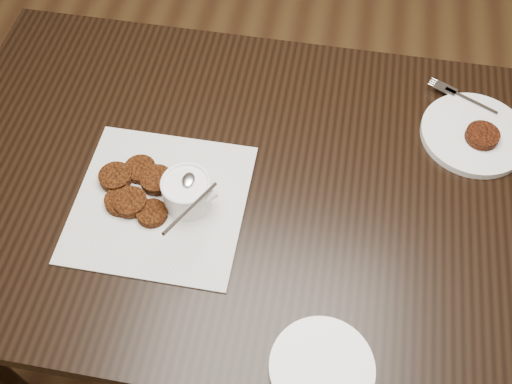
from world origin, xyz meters
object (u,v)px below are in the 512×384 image
at_px(napkin, 160,203).
at_px(sauce_ramekin, 185,182).
at_px(plate_with_patty, 475,132).
at_px(table, 252,266).
at_px(plate_empty, 322,368).

relative_size(napkin, sauce_ramekin, 2.52).
bearing_deg(napkin, sauce_ramekin, 12.25).
distance_m(sauce_ramekin, plate_with_patty, 0.63).
xyz_separation_m(table, plate_empty, (0.18, -0.35, 0.38)).
relative_size(sauce_ramekin, plate_with_patty, 0.59).
height_order(napkin, plate_with_patty, plate_with_patty).
relative_size(plate_with_patty, plate_empty, 1.27).
bearing_deg(plate_empty, napkin, 142.45).
bearing_deg(sauce_ramekin, napkin, -167.75).
distance_m(plate_with_patty, plate_empty, 0.61).
bearing_deg(napkin, table, 24.51).
relative_size(napkin, plate_with_patty, 1.49).
height_order(table, sauce_ramekin, sauce_ramekin).
height_order(sauce_ramekin, plate_with_patty, sauce_ramekin).
distance_m(table, plate_empty, 0.55).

